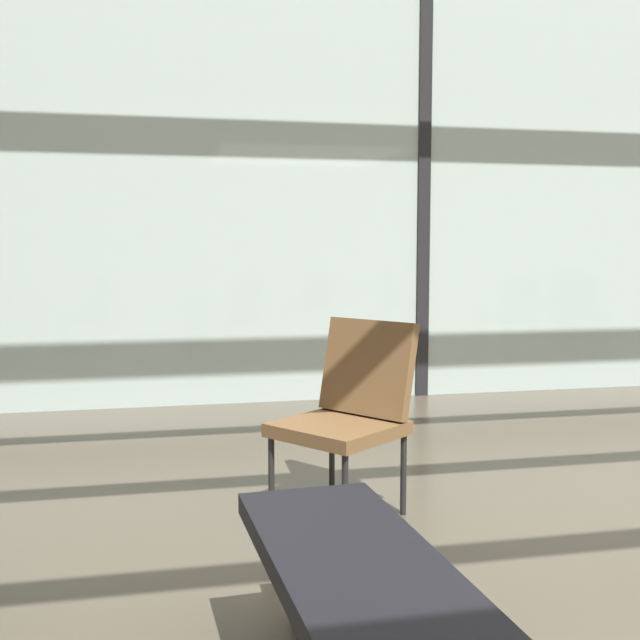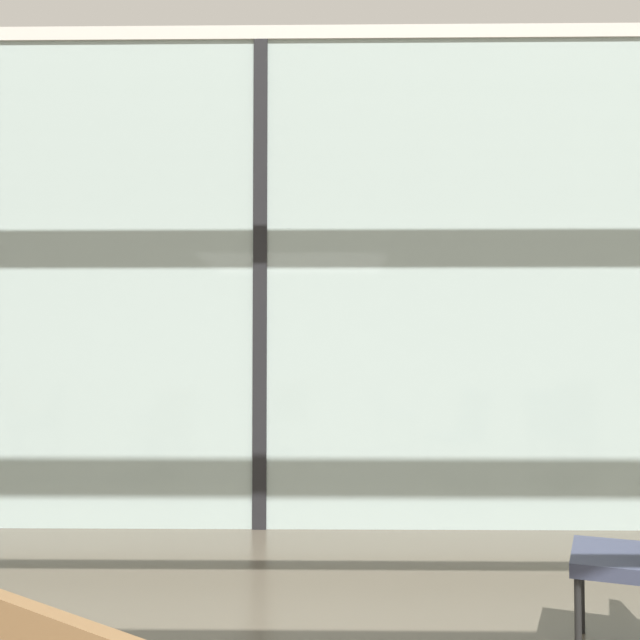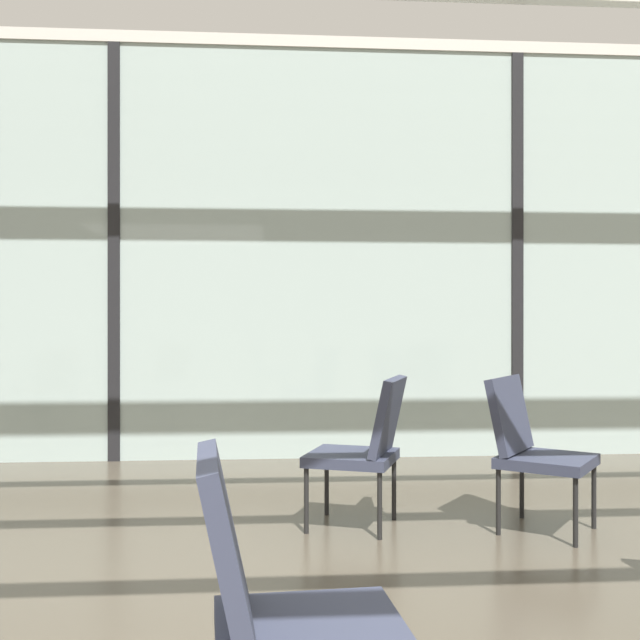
{
  "view_description": "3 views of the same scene",
  "coord_description": "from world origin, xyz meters",
  "px_view_note": "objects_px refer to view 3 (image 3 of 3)",
  "views": [
    {
      "loc": [
        -2.07,
        -0.59,
        1.21
      ],
      "look_at": [
        -1.13,
        3.8,
        0.77
      ],
      "focal_mm": 42.4,
      "sensor_mm": 36.0,
      "label": 1
    },
    {
      "loc": [
        0.51,
        -0.1,
        1.29
      ],
      "look_at": [
        0.4,
        7.6,
        1.59
      ],
      "focal_mm": 41.05,
      "sensor_mm": 36.0,
      "label": 2
    },
    {
      "loc": [
        1.27,
        -1.32,
        1.2
      ],
      "look_at": [
        1.86,
        6.55,
        1.2
      ],
      "focal_mm": 42.2,
      "sensor_mm": 36.0,
      "label": 3
    }
  ],
  "objects_px": {
    "parked_airplane": "(69,249)",
    "lounge_chair_7": "(367,442)",
    "lounge_chair_0": "(276,602)",
    "lounge_chair_2": "(531,443)"
  },
  "relations": [
    {
      "from": "lounge_chair_2",
      "to": "lounge_chair_7",
      "type": "height_order",
      "value": "same"
    },
    {
      "from": "lounge_chair_2",
      "to": "lounge_chair_7",
      "type": "bearing_deg",
      "value": 120.38
    },
    {
      "from": "parked_airplane",
      "to": "lounge_chair_7",
      "type": "bearing_deg",
      "value": -64.49
    },
    {
      "from": "lounge_chair_0",
      "to": "lounge_chair_7",
      "type": "bearing_deg",
      "value": -17.55
    },
    {
      "from": "lounge_chair_0",
      "to": "lounge_chair_7",
      "type": "height_order",
      "value": "same"
    },
    {
      "from": "lounge_chair_2",
      "to": "parked_airplane",
      "type": "bearing_deg",
      "value": 67.55
    },
    {
      "from": "parked_airplane",
      "to": "lounge_chair_7",
      "type": "relative_size",
      "value": 16.14
    },
    {
      "from": "parked_airplane",
      "to": "lounge_chair_0",
      "type": "distance_m",
      "value": 10.55
    },
    {
      "from": "lounge_chair_0",
      "to": "lounge_chair_2",
      "type": "relative_size",
      "value": 1.0
    },
    {
      "from": "lounge_chair_2",
      "to": "lounge_chair_7",
      "type": "relative_size",
      "value": 1.0
    }
  ]
}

